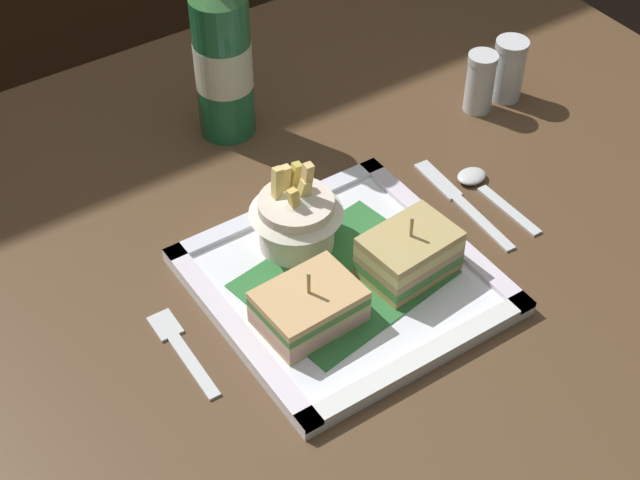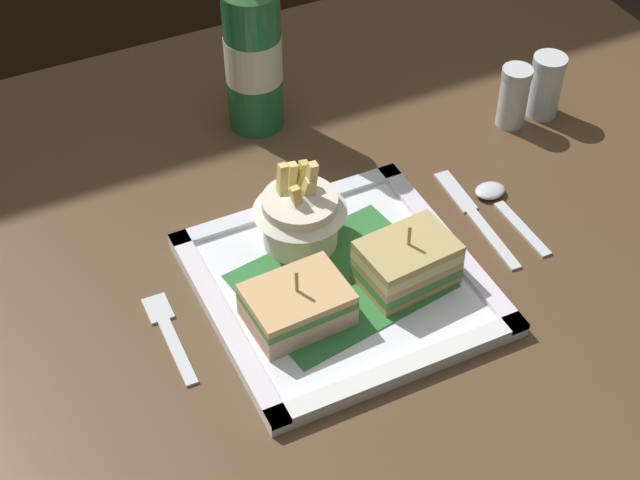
{
  "view_description": "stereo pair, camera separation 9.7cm",
  "coord_description": "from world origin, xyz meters",
  "px_view_note": "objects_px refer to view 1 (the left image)",
  "views": [
    {
      "loc": [
        -0.39,
        -0.62,
        1.45
      ],
      "look_at": [
        0.01,
        -0.04,
        0.78
      ],
      "focal_mm": 54.56,
      "sensor_mm": 36.0,
      "label": 1
    },
    {
      "loc": [
        -0.3,
        -0.67,
        1.45
      ],
      "look_at": [
        0.01,
        -0.04,
        0.78
      ],
      "focal_mm": 54.56,
      "sensor_mm": 36.0,
      "label": 2
    }
  ],
  "objects_px": {
    "fries_cup": "(299,215)",
    "beer_bottle": "(222,52)",
    "salt_shaker": "(480,86)",
    "square_plate": "(344,282)",
    "pepper_shaker": "(508,73)",
    "knife": "(459,200)",
    "sandwich_half_left": "(309,307)",
    "sandwich_half_right": "(409,254)",
    "fork": "(181,347)",
    "dining_table": "(298,312)",
    "spoon": "(481,185)"
  },
  "relations": [
    {
      "from": "square_plate",
      "to": "beer_bottle",
      "type": "distance_m",
      "value": 0.31
    },
    {
      "from": "sandwich_half_left",
      "to": "spoon",
      "type": "distance_m",
      "value": 0.28
    },
    {
      "from": "square_plate",
      "to": "pepper_shaker",
      "type": "relative_size",
      "value": 3.35
    },
    {
      "from": "knife",
      "to": "pepper_shaker",
      "type": "height_order",
      "value": "pepper_shaker"
    },
    {
      "from": "square_plate",
      "to": "beer_bottle",
      "type": "relative_size",
      "value": 0.97
    },
    {
      "from": "sandwich_half_left",
      "to": "fries_cup",
      "type": "xyz_separation_m",
      "value": [
        0.05,
        0.09,
        0.02
      ]
    },
    {
      "from": "dining_table",
      "to": "pepper_shaker",
      "type": "relative_size",
      "value": 15.32
    },
    {
      "from": "knife",
      "to": "dining_table",
      "type": "bearing_deg",
      "value": 169.79
    },
    {
      "from": "salt_shaker",
      "to": "spoon",
      "type": "bearing_deg",
      "value": -128.8
    },
    {
      "from": "sandwich_half_left",
      "to": "salt_shaker",
      "type": "bearing_deg",
      "value": 26.52
    },
    {
      "from": "dining_table",
      "to": "fork",
      "type": "distance_m",
      "value": 0.2
    },
    {
      "from": "dining_table",
      "to": "square_plate",
      "type": "bearing_deg",
      "value": -80.93
    },
    {
      "from": "knife",
      "to": "salt_shaker",
      "type": "height_order",
      "value": "salt_shaker"
    },
    {
      "from": "fork",
      "to": "knife",
      "type": "bearing_deg",
      "value": 2.61
    },
    {
      "from": "sandwich_half_right",
      "to": "knife",
      "type": "xyz_separation_m",
      "value": [
        0.12,
        0.06,
        -0.03
      ]
    },
    {
      "from": "square_plate",
      "to": "knife",
      "type": "bearing_deg",
      "value": 11.2
    },
    {
      "from": "square_plate",
      "to": "fork",
      "type": "distance_m",
      "value": 0.18
    },
    {
      "from": "salt_shaker",
      "to": "sandwich_half_right",
      "type": "bearing_deg",
      "value": -143.59
    },
    {
      "from": "sandwich_half_left",
      "to": "spoon",
      "type": "relative_size",
      "value": 0.8
    },
    {
      "from": "fork",
      "to": "knife",
      "type": "xyz_separation_m",
      "value": [
        0.36,
        0.02,
        0.0
      ]
    },
    {
      "from": "spoon",
      "to": "pepper_shaker",
      "type": "relative_size",
      "value": 1.54
    },
    {
      "from": "dining_table",
      "to": "pepper_shaker",
      "type": "bearing_deg",
      "value": 13.4
    },
    {
      "from": "sandwich_half_right",
      "to": "beer_bottle",
      "type": "bearing_deg",
      "value": 94.66
    },
    {
      "from": "pepper_shaker",
      "to": "dining_table",
      "type": "bearing_deg",
      "value": -166.6
    },
    {
      "from": "knife",
      "to": "square_plate",
      "type": "bearing_deg",
      "value": -168.8
    },
    {
      "from": "square_plate",
      "to": "salt_shaker",
      "type": "height_order",
      "value": "salt_shaker"
    },
    {
      "from": "dining_table",
      "to": "beer_bottle",
      "type": "xyz_separation_m",
      "value": [
        0.04,
        0.22,
        0.2
      ]
    },
    {
      "from": "sandwich_half_right",
      "to": "pepper_shaker",
      "type": "xyz_separation_m",
      "value": [
        0.3,
        0.18,
        0.0
      ]
    },
    {
      "from": "dining_table",
      "to": "square_plate",
      "type": "xyz_separation_m",
      "value": [
        0.01,
        -0.07,
        0.1
      ]
    },
    {
      "from": "dining_table",
      "to": "spoon",
      "type": "relative_size",
      "value": 9.96
    },
    {
      "from": "dining_table",
      "to": "salt_shaker",
      "type": "distance_m",
      "value": 0.36
    },
    {
      "from": "fork",
      "to": "salt_shaker",
      "type": "distance_m",
      "value": 0.51
    },
    {
      "from": "sandwich_half_left",
      "to": "sandwich_half_right",
      "type": "bearing_deg",
      "value": 0.0
    },
    {
      "from": "sandwich_half_right",
      "to": "fork",
      "type": "xyz_separation_m",
      "value": [
        -0.24,
        0.05,
        -0.03
      ]
    },
    {
      "from": "fork",
      "to": "salt_shaker",
      "type": "height_order",
      "value": "salt_shaker"
    },
    {
      "from": "pepper_shaker",
      "to": "sandwich_half_left",
      "type": "bearing_deg",
      "value": -156.06
    },
    {
      "from": "beer_bottle",
      "to": "salt_shaker",
      "type": "height_order",
      "value": "beer_bottle"
    },
    {
      "from": "fries_cup",
      "to": "beer_bottle",
      "type": "relative_size",
      "value": 0.37
    },
    {
      "from": "sandwich_half_left",
      "to": "sandwich_half_right",
      "type": "relative_size",
      "value": 1.02
    },
    {
      "from": "fork",
      "to": "knife",
      "type": "height_order",
      "value": "same"
    },
    {
      "from": "dining_table",
      "to": "spoon",
      "type": "bearing_deg",
      "value": -7.65
    },
    {
      "from": "fork",
      "to": "sandwich_half_left",
      "type": "bearing_deg",
      "value": -21.76
    },
    {
      "from": "fries_cup",
      "to": "spoon",
      "type": "relative_size",
      "value": 0.83
    },
    {
      "from": "square_plate",
      "to": "fork",
      "type": "xyz_separation_m",
      "value": [
        -0.18,
        0.02,
        -0.0
      ]
    },
    {
      "from": "sandwich_half_left",
      "to": "salt_shaker",
      "type": "distance_m",
      "value": 0.41
    },
    {
      "from": "dining_table",
      "to": "fries_cup",
      "type": "distance_m",
      "value": 0.15
    },
    {
      "from": "fries_cup",
      "to": "knife",
      "type": "distance_m",
      "value": 0.2
    },
    {
      "from": "salt_shaker",
      "to": "knife",
      "type": "bearing_deg",
      "value": -136.66
    },
    {
      "from": "fork",
      "to": "dining_table",
      "type": "bearing_deg",
      "value": 17.15
    },
    {
      "from": "fries_cup",
      "to": "beer_bottle",
      "type": "height_order",
      "value": "beer_bottle"
    }
  ]
}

